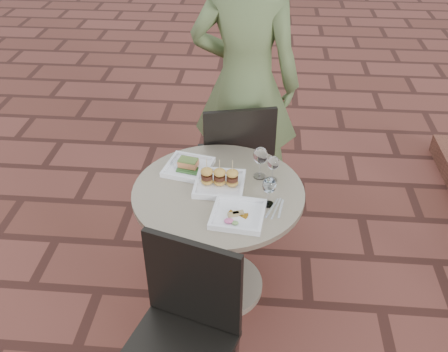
# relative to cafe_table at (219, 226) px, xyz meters

# --- Properties ---
(ground) EXTENTS (60.00, 60.00, 0.00)m
(ground) POSITION_rel_cafe_table_xyz_m (0.12, -0.09, -0.48)
(ground) COLOR #582A22
(ground) RESTS_ON ground
(cafe_table) EXTENTS (0.90, 0.90, 0.73)m
(cafe_table) POSITION_rel_cafe_table_xyz_m (0.00, 0.00, 0.00)
(cafe_table) COLOR gray
(cafe_table) RESTS_ON ground
(chair_far) EXTENTS (0.53, 0.53, 0.93)m
(chair_far) POSITION_rel_cafe_table_xyz_m (0.06, 0.62, 0.07)
(chair_far) COLOR black
(chair_far) RESTS_ON ground
(chair_near) EXTENTS (0.55, 0.55, 0.93)m
(chair_near) POSITION_rel_cafe_table_xyz_m (-0.08, -0.72, 0.07)
(chair_near) COLOR black
(chair_near) RESTS_ON ground
(diner) EXTENTS (0.74, 0.53, 1.90)m
(diner) POSITION_rel_cafe_table_xyz_m (0.09, 0.82, 0.47)
(diner) COLOR #506236
(diner) RESTS_ON ground
(plate_salmon) EXTENTS (0.28, 0.28, 0.07)m
(plate_salmon) POSITION_rel_cafe_table_xyz_m (-0.18, 0.17, 0.26)
(plate_salmon) COLOR white
(plate_salmon) RESTS_ON cafe_table
(plate_sliders) EXTENTS (0.26, 0.26, 0.17)m
(plate_sliders) POSITION_rel_cafe_table_xyz_m (0.00, 0.03, 0.28)
(plate_sliders) COLOR white
(plate_sliders) RESTS_ON cafe_table
(plate_tuna) EXTENTS (0.28, 0.28, 0.03)m
(plate_tuna) POSITION_rel_cafe_table_xyz_m (0.12, -0.21, 0.26)
(plate_tuna) COLOR white
(plate_tuna) RESTS_ON cafe_table
(wine_glass_right) EXTENTS (0.07, 0.07, 0.16)m
(wine_glass_right) POSITION_rel_cafe_table_xyz_m (0.26, -0.10, 0.36)
(wine_glass_right) COLOR white
(wine_glass_right) RESTS_ON cafe_table
(wine_glass_mid) EXTENTS (0.08, 0.08, 0.18)m
(wine_glass_mid) POSITION_rel_cafe_table_xyz_m (0.21, 0.14, 0.38)
(wine_glass_mid) COLOR white
(wine_glass_mid) RESTS_ON cafe_table
(wine_glass_far) EXTENTS (0.06, 0.06, 0.15)m
(wine_glass_far) POSITION_rel_cafe_table_xyz_m (0.28, 0.11, 0.35)
(wine_glass_far) COLOR white
(wine_glass_far) RESTS_ON cafe_table
(steel_ramekin) EXTENTS (0.08, 0.08, 0.05)m
(steel_ramekin) POSITION_rel_cafe_table_xyz_m (-0.24, 0.18, 0.27)
(steel_ramekin) COLOR silver
(steel_ramekin) RESTS_ON cafe_table
(cutlery_set) EXTENTS (0.12, 0.19, 0.00)m
(cutlery_set) POSITION_rel_cafe_table_xyz_m (0.30, -0.13, 0.25)
(cutlery_set) COLOR silver
(cutlery_set) RESTS_ON cafe_table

